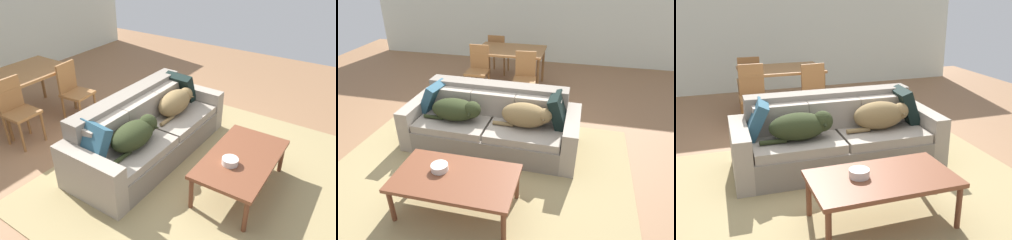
{
  "view_description": "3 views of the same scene",
  "coord_description": "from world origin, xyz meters",
  "views": [
    {
      "loc": [
        -2.82,
        -2.2,
        2.58
      ],
      "look_at": [
        0.18,
        -0.22,
        0.55
      ],
      "focal_mm": 35.71,
      "sensor_mm": 36.0,
      "label": 1
    },
    {
      "loc": [
        1.14,
        -3.39,
        2.38
      ],
      "look_at": [
        0.36,
        -0.14,
        0.52
      ],
      "focal_mm": 32.14,
      "sensor_mm": 36.0,
      "label": 2
    },
    {
      "loc": [
        -1.2,
        -4.01,
        1.94
      ],
      "look_at": [
        0.24,
        0.14,
        0.5
      ],
      "focal_mm": 42.78,
      "sensor_mm": 36.0,
      "label": 3
    }
  ],
  "objects": [
    {
      "name": "ground_plane",
      "position": [
        0.0,
        0.0,
        0.0
      ],
      "size": [
        10.0,
        10.0,
        0.0
      ],
      "primitive_type": "plane",
      "color": "#916746"
    },
    {
      "name": "back_partition",
      "position": [
        0.0,
        4.0,
        1.35
      ],
      "size": [
        8.0,
        0.12,
        2.7
      ],
      "primitive_type": "cube",
      "color": "silver",
      "rests_on": "ground"
    },
    {
      "name": "area_rug",
      "position": [
        0.12,
        -0.84,
        0.01
      ],
      "size": [
        3.72,
        3.41,
        0.01
      ],
      "primitive_type": "cube",
      "rotation": [
        0.0,
        0.0,
        -0.02
      ],
      "color": "#9F8B5C",
      "rests_on": "ground"
    },
    {
      "name": "couch",
      "position": [
        0.12,
        0.07,
        0.31
      ],
      "size": [
        2.34,
        0.96,
        0.81
      ],
      "rotation": [
        0.0,
        0.0,
        -0.02
      ],
      "color": "gray",
      "rests_on": "ground"
    },
    {
      "name": "dog_on_left_cushion",
      "position": [
        -0.32,
        -0.1,
        0.57
      ],
      "size": [
        0.79,
        0.38,
        0.3
      ],
      "rotation": [
        0.0,
        0.0,
        -0.02
      ],
      "color": "#283018",
      "rests_on": "couch"
    },
    {
      "name": "dog_on_right_cushion",
      "position": [
        0.61,
        -0.07,
        0.58
      ],
      "size": [
        0.76,
        0.33,
        0.32
      ],
      "rotation": [
        0.0,
        0.0,
        -0.02
      ],
      "color": "olive",
      "rests_on": "couch"
    },
    {
      "name": "throw_pillow_by_left_arm",
      "position": [
        -0.76,
        0.14,
        0.61
      ],
      "size": [
        0.34,
        0.44,
        0.42
      ],
      "primitive_type": "cube",
      "rotation": [
        0.0,
        0.46,
        -0.12
      ],
      "color": "#2A5165",
      "rests_on": "couch"
    },
    {
      "name": "throw_pillow_by_right_arm",
      "position": [
        1.0,
        0.11,
        0.61
      ],
      "size": [
        0.29,
        0.44,
        0.44
      ],
      "primitive_type": "cube",
      "rotation": [
        0.0,
        -0.34,
        -0.06
      ],
      "color": "black",
      "rests_on": "couch"
    },
    {
      "name": "coffee_table",
      "position": [
        0.1,
        -1.24,
        0.4
      ],
      "size": [
        1.24,
        0.7,
        0.44
      ],
      "color": "brown",
      "rests_on": "ground"
    },
    {
      "name": "bowl_on_coffee_table",
      "position": [
        -0.09,
        -1.18,
        0.48
      ],
      "size": [
        0.17,
        0.17,
        0.07
      ],
      "primitive_type": "cylinder",
      "color": "silver",
      "rests_on": "coffee_table"
    },
    {
      "name": "dining_table",
      "position": [
        -0.11,
        2.22,
        0.68
      ],
      "size": [
        1.29,
        0.88,
        0.76
      ],
      "color": "#966437",
      "rests_on": "ground"
    },
    {
      "name": "dining_chair_near_left",
      "position": [
        -0.61,
        1.69,
        0.52
      ],
      "size": [
        0.4,
        0.4,
        0.92
      ],
      "rotation": [
        0.0,
        0.0,
        0.01
      ],
      "color": "#966437",
      "rests_on": "ground"
    },
    {
      "name": "dining_chair_near_right",
      "position": [
        0.29,
        1.58,
        0.49
      ],
      "size": [
        0.44,
        0.44,
        0.89
      ],
      "rotation": [
        0.0,
        0.0,
        0.09
      ],
      "color": "#966437",
      "rests_on": "ground"
    },
    {
      "name": "dining_chair_far_left",
      "position": [
        -0.54,
        2.85,
        0.48
      ],
      "size": [
        0.41,
        0.41,
        0.87
      ],
      "rotation": [
        0.0,
        0.0,
        3.11
      ],
      "color": "#966437",
      "rests_on": "ground"
    }
  ]
}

